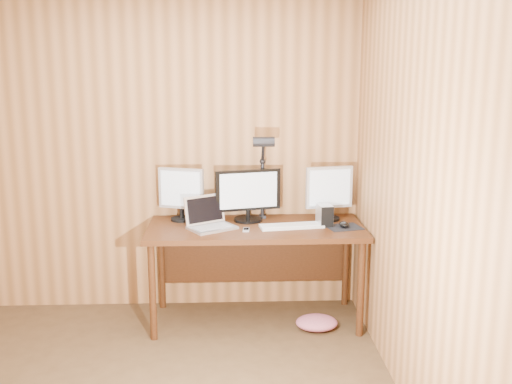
{
  "coord_description": "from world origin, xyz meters",
  "views": [
    {
      "loc": [
        0.75,
        -2.65,
        1.93
      ],
      "look_at": [
        0.93,
        1.58,
        1.02
      ],
      "focal_mm": 42.0,
      "sensor_mm": 36.0,
      "label": 1
    }
  ],
  "objects": [
    {
      "name": "laptop",
      "position": [
        0.59,
        1.61,
        0.81
      ],
      "size": [
        0.4,
        0.38,
        0.23
      ],
      "rotation": [
        0.0,
        0.0,
        0.55
      ],
      "color": "silver",
      "rests_on": "desk"
    },
    {
      "name": "room_shell",
      "position": [
        0.0,
        0.0,
        1.25
      ],
      "size": [
        4.0,
        4.0,
        4.0
      ],
      "color": "#4D351D",
      "rests_on": "ground"
    },
    {
      "name": "fabric_pile",
      "position": [
        1.38,
        1.46,
        0.05
      ],
      "size": [
        0.37,
        0.33,
        0.1
      ],
      "primitive_type": null,
      "rotation": [
        0.0,
        0.0,
        -0.27
      ],
      "color": "#C55F75",
      "rests_on": "floor"
    },
    {
      "name": "monitor_right",
      "position": [
        1.5,
        1.79,
        0.97
      ],
      "size": [
        0.37,
        0.17,
        0.42
      ],
      "rotation": [
        0.0,
        0.0,
        0.19
      ],
      "color": "black",
      "rests_on": "desk"
    },
    {
      "name": "monitor_center",
      "position": [
        0.88,
        1.79,
        0.96
      ],
      "size": [
        0.5,
        0.22,
        0.4
      ],
      "rotation": [
        0.0,
        0.0,
        0.24
      ],
      "color": "black",
      "rests_on": "desk"
    },
    {
      "name": "mousepad",
      "position": [
        1.58,
        1.57,
        0.75
      ],
      "size": [
        0.29,
        0.25,
        0.0
      ],
      "primitive_type": "cube",
      "rotation": [
        0.0,
        0.0,
        0.25
      ],
      "color": "black",
      "rests_on": "desk"
    },
    {
      "name": "mouse",
      "position": [
        1.58,
        1.57,
        0.77
      ],
      "size": [
        0.11,
        0.13,
        0.04
      ],
      "primitive_type": "ellipsoid",
      "rotation": [
        0.0,
        0.0,
        0.43
      ],
      "color": "black",
      "rests_on": "mousepad"
    },
    {
      "name": "speaker",
      "position": [
        1.44,
        1.79,
        0.81
      ],
      "size": [
        0.05,
        0.05,
        0.12
      ],
      "primitive_type": "cylinder",
      "color": "black",
      "rests_on": "desk"
    },
    {
      "name": "desk_lamp",
      "position": [
        0.99,
        1.79,
        1.18
      ],
      "size": [
        0.16,
        0.23,
        0.7
      ],
      "rotation": [
        0.0,
        0.0,
        0.01
      ],
      "color": "black",
      "rests_on": "desk"
    },
    {
      "name": "hard_drive",
      "position": [
        1.44,
        1.63,
        0.83
      ],
      "size": [
        0.12,
        0.16,
        0.16
      ],
      "rotation": [
        0.0,
        0.0,
        0.15
      ],
      "color": "silver",
      "rests_on": "desk"
    },
    {
      "name": "keyboard",
      "position": [
        1.19,
        1.58,
        0.76
      ],
      "size": [
        0.48,
        0.21,
        0.02
      ],
      "rotation": [
        0.0,
        0.0,
        0.15
      ],
      "color": "white",
      "rests_on": "desk"
    },
    {
      "name": "monitor_left",
      "position": [
        0.37,
        1.82,
        0.97
      ],
      "size": [
        0.35,
        0.17,
        0.41
      ],
      "rotation": [
        0.0,
        0.0,
        -0.31
      ],
      "color": "black",
      "rests_on": "desk"
    },
    {
      "name": "phone",
      "position": [
        0.86,
        1.52,
        0.76
      ],
      "size": [
        0.05,
        0.09,
        0.01
      ],
      "rotation": [
        0.0,
        0.0,
        -0.07
      ],
      "color": "silver",
      "rests_on": "desk"
    },
    {
      "name": "desk",
      "position": [
        0.93,
        1.7,
        0.63
      ],
      "size": [
        1.6,
        0.7,
        0.75
      ],
      "color": "#42200D",
      "rests_on": "floor"
    }
  ]
}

